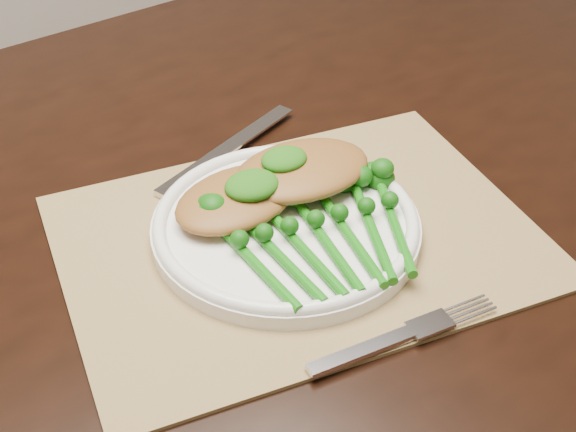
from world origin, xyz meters
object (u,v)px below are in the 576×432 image
dinner_plate (286,224)px  chicken_fillet_left (237,198)px  broccolini_bundle (326,241)px  placemat (299,239)px

dinner_plate → chicken_fillet_left: bearing=127.8°
chicken_fillet_left → broccolini_bundle: chicken_fillet_left is taller
dinner_plate → placemat: bearing=-54.1°
dinner_plate → broccolini_bundle: 0.05m
placemat → chicken_fillet_left: 0.07m
placemat → broccolini_bundle: (0.01, -0.04, 0.02)m
dinner_plate → broccolini_bundle: (0.01, -0.05, 0.01)m
placemat → chicken_fillet_left: size_ratio=3.37×
placemat → dinner_plate: bearing=133.1°
dinner_plate → chicken_fillet_left: 0.05m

